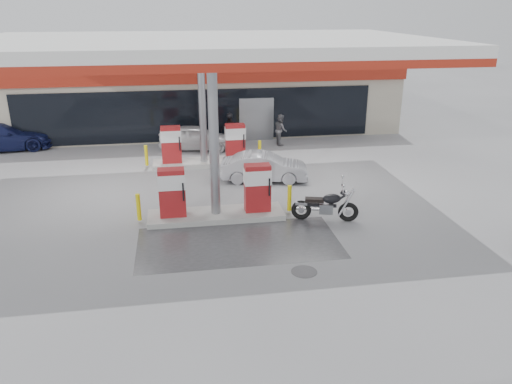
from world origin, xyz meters
TOP-DOWN VIEW (x-y plane):
  - ground at (0.00, 0.00)m, footprint 90.00×90.00m
  - wet_patch at (0.50, 0.00)m, footprint 6.00×3.00m
  - drain_cover at (2.00, -2.00)m, footprint 0.70×0.70m
  - store_building at (0.01, 15.94)m, footprint 22.00×8.22m
  - canopy at (0.00, 5.00)m, footprint 16.00×10.02m
  - pump_island_near at (0.00, 2.00)m, footprint 5.14×1.30m
  - pump_island_far at (0.00, 8.00)m, footprint 5.14×1.30m
  - parked_motorcycle at (3.54, 1.19)m, footprint 2.16×1.03m
  - sedan_white at (-0.22, 10.58)m, footprint 3.74×1.95m
  - attendant at (4.06, 10.80)m, footprint 0.59×0.76m
  - hatchback_silver at (2.25, 5.44)m, footprint 3.63×1.87m
  - parked_car_left at (-9.60, 12.00)m, footprint 4.97×2.59m
  - biker_walking at (1.48, 10.90)m, footprint 0.98×0.52m

SIDE VIEW (x-z plane):
  - ground at x=0.00m, z-range 0.00..0.00m
  - wet_patch at x=0.50m, z-range 0.00..0.00m
  - drain_cover at x=2.00m, z-range 0.00..0.01m
  - parked_motorcycle at x=3.54m, z-range -0.06..1.07m
  - hatchback_silver at x=2.25m, z-range 0.00..1.14m
  - sedan_white at x=-0.22m, z-range 0.00..1.21m
  - parked_car_left at x=-9.60m, z-range 0.00..1.37m
  - pump_island_near at x=0.00m, z-range -0.18..1.60m
  - pump_island_far at x=0.00m, z-range -0.18..1.60m
  - attendant at x=4.06m, z-range 0.00..1.55m
  - biker_walking at x=1.48m, z-range 0.00..1.59m
  - store_building at x=0.01m, z-range 0.01..4.01m
  - canopy at x=0.00m, z-range 2.51..8.02m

